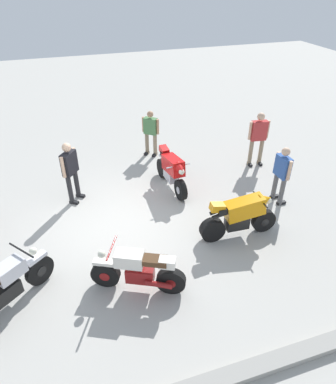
% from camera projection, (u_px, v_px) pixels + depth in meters
% --- Properties ---
extents(ground_plane, '(40.00, 40.00, 0.00)m').
position_uv_depth(ground_plane, '(117.00, 222.00, 8.99)').
color(ground_plane, '#ADAAA3').
extents(motorcycle_red_sportbike, '(0.70, 1.96, 1.14)m').
position_uv_depth(motorcycle_red_sportbike, '(172.00, 170.00, 10.06)').
color(motorcycle_red_sportbike, black).
rests_on(motorcycle_red_sportbike, ground).
extents(motorcycle_orange_sportbike, '(1.96, 0.70, 1.14)m').
position_uv_depth(motorcycle_orange_sportbike, '(240.00, 215.00, 8.24)').
color(motorcycle_orange_sportbike, black).
rests_on(motorcycle_orange_sportbike, ground).
extents(motorcycle_cream_vintage, '(1.83, 1.05, 1.07)m').
position_uv_depth(motorcycle_cream_vintage, '(138.00, 271.00, 6.90)').
color(motorcycle_cream_vintage, black).
rests_on(motorcycle_cream_vintage, ground).
extents(motorcycle_silver_cruiser, '(1.70, 1.40, 1.09)m').
position_uv_depth(motorcycle_silver_cruiser, '(6.00, 287.00, 6.52)').
color(motorcycle_silver_cruiser, black).
rests_on(motorcycle_silver_cruiser, ground).
extents(person_in_red_shirt, '(0.68, 0.36, 1.78)m').
position_uv_depth(person_in_red_shirt, '(258.00, 135.00, 11.01)').
color(person_in_red_shirt, gray).
rests_on(person_in_red_shirt, ground).
extents(person_in_green_shirt, '(0.54, 0.51, 1.58)m').
position_uv_depth(person_in_green_shirt, '(151.00, 131.00, 11.68)').
color(person_in_green_shirt, gray).
rests_on(person_in_green_shirt, ground).
extents(person_in_black_shirt, '(0.52, 0.59, 1.76)m').
position_uv_depth(person_in_black_shirt, '(70.00, 169.00, 9.27)').
color(person_in_black_shirt, '#262628').
rests_on(person_in_black_shirt, ground).
extents(person_in_blue_shirt, '(0.31, 0.65, 1.67)m').
position_uv_depth(person_in_blue_shirt, '(282.00, 172.00, 9.25)').
color(person_in_blue_shirt, '#59595B').
rests_on(person_in_blue_shirt, ground).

